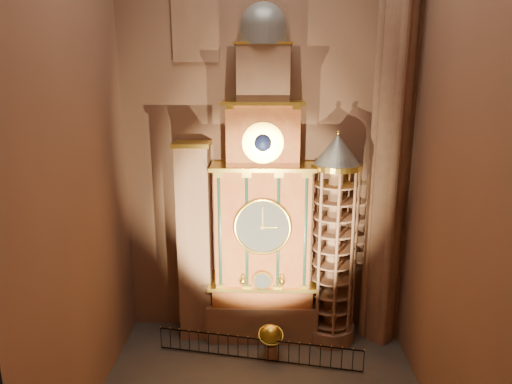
{
  "coord_description": "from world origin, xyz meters",
  "views": [
    {
      "loc": [
        0.14,
        -16.59,
        13.23
      ],
      "look_at": [
        -0.29,
        3.0,
        8.26
      ],
      "focal_mm": 32.0,
      "sensor_mm": 36.0,
      "label": 1
    }
  ],
  "objects_px": {
    "celestial_globe": "(271,339)",
    "portrait_tower": "(195,242)",
    "stair_turret": "(333,243)",
    "astronomical_clock": "(263,213)",
    "iron_railing": "(258,349)"
  },
  "relations": [
    {
      "from": "celestial_globe",
      "to": "portrait_tower",
      "type": "bearing_deg",
      "value": 150.56
    },
    {
      "from": "stair_turret",
      "to": "celestial_globe",
      "type": "bearing_deg",
      "value": -148.59
    },
    {
      "from": "astronomical_clock",
      "to": "celestial_globe",
      "type": "distance_m",
      "value": 6.03
    },
    {
      "from": "portrait_tower",
      "to": "stair_turret",
      "type": "relative_size",
      "value": 0.94
    },
    {
      "from": "astronomical_clock",
      "to": "portrait_tower",
      "type": "xyz_separation_m",
      "value": [
        -3.4,
        0.02,
        -1.53
      ]
    },
    {
      "from": "portrait_tower",
      "to": "iron_railing",
      "type": "xyz_separation_m",
      "value": [
        3.21,
        -2.38,
        -4.53
      ]
    },
    {
      "from": "astronomical_clock",
      "to": "stair_turret",
      "type": "height_order",
      "value": "astronomical_clock"
    },
    {
      "from": "astronomical_clock",
      "to": "celestial_globe",
      "type": "bearing_deg",
      "value": -78.79
    },
    {
      "from": "stair_turret",
      "to": "iron_railing",
      "type": "distance_m",
      "value": 6.29
    },
    {
      "from": "astronomical_clock",
      "to": "celestial_globe",
      "type": "relative_size",
      "value": 9.44
    },
    {
      "from": "astronomical_clock",
      "to": "iron_railing",
      "type": "height_order",
      "value": "astronomical_clock"
    },
    {
      "from": "astronomical_clock",
      "to": "stair_turret",
      "type": "bearing_deg",
      "value": -4.3
    },
    {
      "from": "astronomical_clock",
      "to": "portrait_tower",
      "type": "height_order",
      "value": "astronomical_clock"
    },
    {
      "from": "portrait_tower",
      "to": "astronomical_clock",
      "type": "bearing_deg",
      "value": -0.29
    },
    {
      "from": "portrait_tower",
      "to": "stair_turret",
      "type": "xyz_separation_m",
      "value": [
        6.9,
        -0.28,
        0.12
      ]
    }
  ]
}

